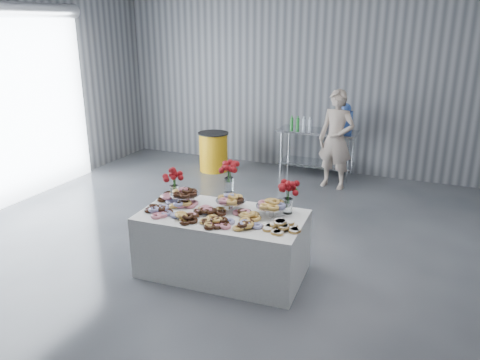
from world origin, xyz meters
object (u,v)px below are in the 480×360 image
Objects in this scene: water_jug at (345,119)px; trash_barrel at (213,152)px; person at (336,140)px; prep_table at (317,144)px; display_table at (223,244)px.

water_jug reaches higher than trash_barrel.
person is 2.51m from trash_barrel.
prep_table is at bearing 180.00° from water_jug.
water_jug is at bearing 82.19° from display_table.
display_table is at bearing -90.99° from prep_table.
display_table is at bearing -62.29° from trash_barrel.
person is at bearing -92.88° from water_jug.
person reaches higher than prep_table.
trash_barrel is (-1.99, -0.52, -0.23)m from prep_table.
water_jug is 2.65m from trash_barrel.
display_table is 1.07× the size of person.
display_table is 3.43× the size of water_jug.
prep_table is 0.85× the size of person.
prep_table is at bearing 141.32° from person.
prep_table reaches higher than trash_barrel.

